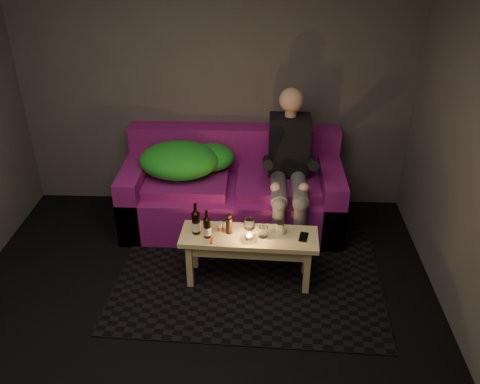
% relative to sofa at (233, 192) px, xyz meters
% --- Properties ---
extents(floor, '(4.50, 4.50, 0.00)m').
position_rel_sofa_xyz_m(floor, '(-0.20, -1.82, -0.34)').
color(floor, black).
rests_on(floor, ground).
extents(room, '(4.50, 4.50, 4.50)m').
position_rel_sofa_xyz_m(room, '(-0.20, -1.35, 1.31)').
color(room, silver).
rests_on(room, ground).
extents(rug, '(2.39, 1.78, 0.01)m').
position_rel_sofa_xyz_m(rug, '(0.19, -0.92, -0.33)').
color(rug, black).
rests_on(rug, floor).
extents(sofa, '(2.16, 0.97, 0.93)m').
position_rel_sofa_xyz_m(sofa, '(0.00, 0.00, 0.00)').
color(sofa, '#6C0F72').
rests_on(sofa, floor).
extents(green_blanket, '(0.95, 0.65, 0.32)m').
position_rel_sofa_xyz_m(green_blanket, '(-0.48, -0.01, 0.36)').
color(green_blanket, green).
rests_on(green_blanket, sofa).
extents(person, '(0.39, 0.90, 1.44)m').
position_rel_sofa_xyz_m(person, '(0.55, -0.18, 0.41)').
color(person, black).
rests_on(person, sofa).
extents(coffee_table, '(1.18, 0.42, 0.48)m').
position_rel_sofa_xyz_m(coffee_table, '(0.19, -0.97, 0.05)').
color(coffee_table, '#EBD089').
rests_on(coffee_table, rug).
extents(beer_bottle_a, '(0.07, 0.07, 0.29)m').
position_rel_sofa_xyz_m(beer_bottle_a, '(-0.26, -0.95, 0.25)').
color(beer_bottle_a, black).
rests_on(beer_bottle_a, coffee_table).
extents(beer_bottle_b, '(0.06, 0.06, 0.26)m').
position_rel_sofa_xyz_m(beer_bottle_b, '(-0.16, -1.01, 0.23)').
color(beer_bottle_b, black).
rests_on(beer_bottle_b, coffee_table).
extents(salt_shaker, '(0.05, 0.05, 0.09)m').
position_rel_sofa_xyz_m(salt_shaker, '(-0.05, -0.92, 0.19)').
color(salt_shaker, silver).
rests_on(salt_shaker, coffee_table).
extents(pepper_mill, '(0.06, 0.06, 0.14)m').
position_rel_sofa_xyz_m(pepper_mill, '(0.02, -0.94, 0.21)').
color(pepper_mill, black).
rests_on(pepper_mill, coffee_table).
extents(tumbler_back, '(0.10, 0.10, 0.10)m').
position_rel_sofa_xyz_m(tumbler_back, '(0.19, -0.87, 0.19)').
color(tumbler_back, white).
rests_on(tumbler_back, coffee_table).
extents(tealight, '(0.07, 0.07, 0.05)m').
position_rel_sofa_xyz_m(tealight, '(0.19, -1.03, 0.16)').
color(tealight, white).
rests_on(tealight, coffee_table).
extents(tumbler_front, '(0.08, 0.08, 0.10)m').
position_rel_sofa_xyz_m(tumbler_front, '(0.31, -0.98, 0.19)').
color(tumbler_front, white).
rests_on(tumbler_front, coffee_table).
extents(steel_cup, '(0.10, 0.10, 0.11)m').
position_rel_sofa_xyz_m(steel_cup, '(0.45, -0.94, 0.19)').
color(steel_cup, silver).
rests_on(steel_cup, coffee_table).
extents(smartphone, '(0.10, 0.15, 0.01)m').
position_rel_sofa_xyz_m(smartphone, '(0.65, -0.98, 0.14)').
color(smartphone, black).
rests_on(smartphone, coffee_table).
extents(red_lighter, '(0.02, 0.07, 0.01)m').
position_rel_sofa_xyz_m(red_lighter, '(-0.12, -1.07, 0.14)').
color(red_lighter, red).
rests_on(red_lighter, coffee_table).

